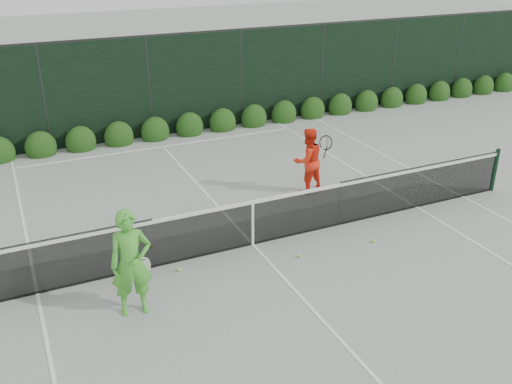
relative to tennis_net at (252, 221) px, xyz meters
name	(u,v)px	position (x,y,z in m)	size (l,w,h in m)	color
ground	(253,245)	(0.02, 0.00, -0.53)	(80.00, 80.00, 0.00)	gray
tennis_net	(252,221)	(0.00, 0.00, 0.00)	(12.90, 0.10, 1.07)	black
player_woman	(131,263)	(-2.65, -1.20, 0.39)	(0.71, 0.50, 1.84)	green
player_man	(308,160)	(2.31, 1.84, 0.27)	(0.90, 0.67, 1.59)	#FF3115
court_lines	(253,244)	(0.02, 0.00, -0.53)	(11.03, 23.83, 0.01)	white
windscreen_fence	(327,238)	(0.02, -2.71, 0.98)	(32.00, 21.07, 3.06)	black
hedge_row	(155,132)	(0.02, 7.15, -0.30)	(31.66, 0.65, 0.94)	#173C10
tennis_balls	(252,253)	(-0.14, -0.35, -0.50)	(4.20, 1.75, 0.07)	#B9EF35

